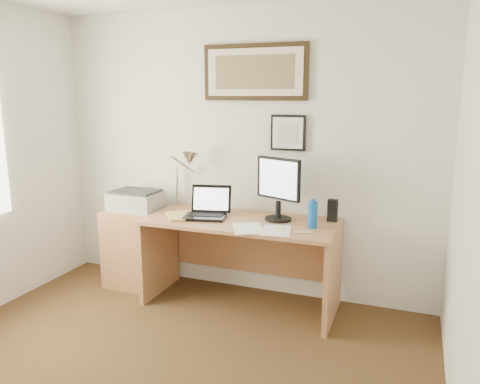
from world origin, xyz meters
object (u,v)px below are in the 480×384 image
at_px(book, 167,217).
at_px(desk, 244,244).
at_px(water_bottle, 313,215).
at_px(lcd_monitor, 278,186).
at_px(side_cabinet, 135,248).
at_px(printer, 136,200).
at_px(laptop, 207,210).

bearing_deg(book, desk, 22.98).
bearing_deg(water_bottle, lcd_monitor, 159.75).
xyz_separation_m(water_bottle, book, (-1.20, -0.15, -0.09)).
distance_m(desk, lcd_monitor, 0.60).
relative_size(side_cabinet, lcd_monitor, 1.40).
relative_size(book, printer, 0.66).
bearing_deg(book, lcd_monitor, 16.53).
bearing_deg(side_cabinet, water_bottle, -2.35).
distance_m(book, desk, 0.69).
distance_m(lcd_monitor, printer, 1.36).
xyz_separation_m(side_cabinet, desk, (1.07, 0.04, 0.15)).
height_order(book, desk, book).
bearing_deg(book, printer, 152.45).
bearing_deg(printer, lcd_monitor, 1.03).
distance_m(side_cabinet, book, 0.66).
bearing_deg(lcd_monitor, desk, -177.74).
height_order(desk, lcd_monitor, lcd_monitor).
bearing_deg(water_bottle, laptop, 179.42).
bearing_deg(desk, laptop, -162.16).
bearing_deg(book, laptop, 27.72).
distance_m(side_cabinet, desk, 1.08).
bearing_deg(water_bottle, side_cabinet, 177.65).
bearing_deg(side_cabinet, printer, 48.92).
height_order(side_cabinet, lcd_monitor, lcd_monitor).
height_order(side_cabinet, water_bottle, water_bottle).
distance_m(side_cabinet, water_bottle, 1.75).
bearing_deg(lcd_monitor, side_cabinet, -178.03).
relative_size(book, lcd_monitor, 0.56).
height_order(side_cabinet, printer, printer).
bearing_deg(book, side_cabinet, 155.64).
relative_size(water_bottle, desk, 0.13).
relative_size(water_bottle, lcd_monitor, 0.40).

